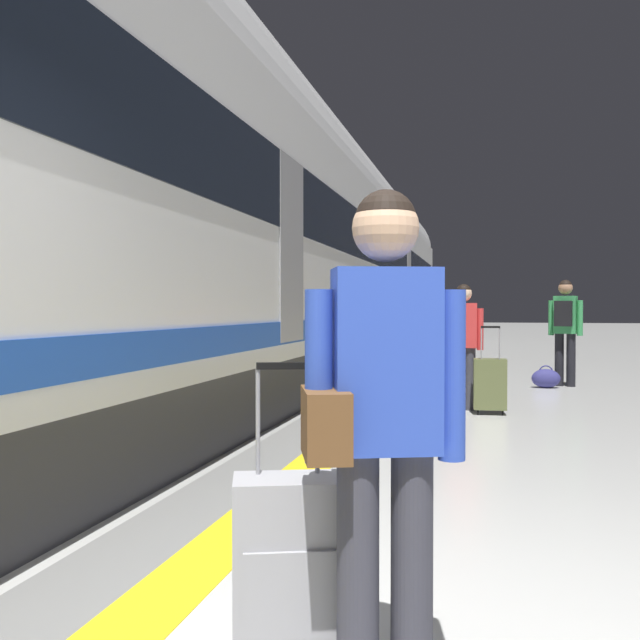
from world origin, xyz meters
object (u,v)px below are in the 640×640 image
at_px(suitcase_near, 490,384).
at_px(duffel_bag_mid, 546,378).
at_px(high_speed_train, 293,242).
at_px(rolling_suitcase_foreground, 289,567).
at_px(passenger_mid, 565,323).
at_px(traveller_foreground, 381,409).
at_px(passenger_near, 463,337).

bearing_deg(suitcase_near, duffel_bag_mid, 73.69).
relative_size(high_speed_train, rolling_suitcase_foreground, 31.63).
bearing_deg(suitcase_near, rolling_suitcase_foreground, -96.51).
bearing_deg(passenger_mid, duffel_bag_mid, -135.07).
distance_m(traveller_foreground, suitcase_near, 6.31).
xyz_separation_m(high_speed_train, passenger_mid, (4.77, -0.75, -1.48)).
xyz_separation_m(rolling_suitcase_foreground, passenger_mid, (1.89, 9.46, 0.65)).
bearing_deg(passenger_near, suitcase_near, -41.98).
xyz_separation_m(rolling_suitcase_foreground, duffel_bag_mid, (1.58, 9.15, -0.22)).
distance_m(rolling_suitcase_foreground, suitcase_near, 6.20).
distance_m(suitcase_near, duffel_bag_mid, 3.12).
height_order(rolling_suitcase_foreground, suitcase_near, rolling_suitcase_foreground).
bearing_deg(suitcase_near, high_speed_train, 131.51).
xyz_separation_m(high_speed_train, traveller_foreground, (3.22, -10.32, -1.56)).
relative_size(rolling_suitcase_foreground, passenger_near, 0.69).
bearing_deg(passenger_near, duffel_bag_mid, 66.14).
relative_size(rolling_suitcase_foreground, passenger_mid, 0.62).
relative_size(suitcase_near, passenger_mid, 0.61).
bearing_deg(passenger_near, passenger_mid, 63.41).
xyz_separation_m(rolling_suitcase_foreground, passenger_near, (0.38, 6.45, 0.54)).
distance_m(high_speed_train, rolling_suitcase_foreground, 10.82).
xyz_separation_m(high_speed_train, passenger_near, (3.26, -3.76, -1.60)).
height_order(passenger_near, passenger_mid, passenger_mid).
height_order(traveller_foreground, rolling_suitcase_foreground, traveller_foreground).
height_order(passenger_near, suitcase_near, passenger_near).
bearing_deg(high_speed_train, rolling_suitcase_foreground, -74.24).
bearing_deg(passenger_mid, suitcase_near, -109.80).
bearing_deg(passenger_near, high_speed_train, 130.95).
relative_size(high_speed_train, passenger_near, 21.74).
xyz_separation_m(traveller_foreground, passenger_near, (0.05, 6.56, -0.04)).
relative_size(passenger_near, suitcase_near, 1.48).
bearing_deg(passenger_mid, high_speed_train, 171.12).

